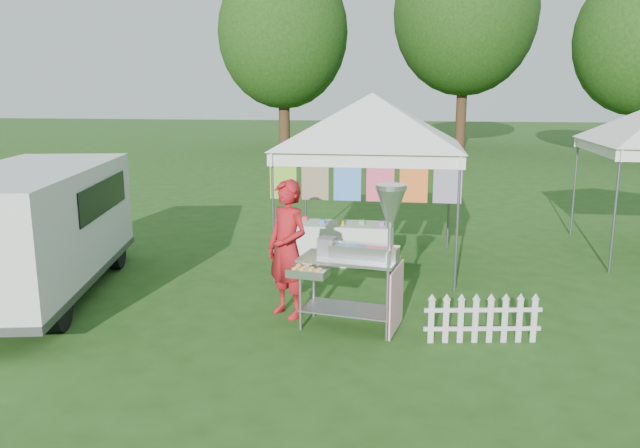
# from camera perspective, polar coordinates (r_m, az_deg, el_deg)

# --- Properties ---
(ground) EXTENTS (120.00, 120.00, 0.00)m
(ground) POSITION_cam_1_polar(r_m,az_deg,el_deg) (7.93, 2.48, -10.36)
(ground) COLOR #214914
(ground) RESTS_ON ground
(canopy_main) EXTENTS (4.24, 4.24, 3.45)m
(canopy_main) POSITION_cam_1_polar(r_m,az_deg,el_deg) (10.81, 4.81, 11.81)
(canopy_main) COLOR #59595E
(canopy_main) RESTS_ON ground
(tree_left) EXTENTS (6.40, 6.40, 9.53)m
(tree_left) POSITION_cam_1_polar(r_m,az_deg,el_deg) (32.15, -3.38, 17.00)
(tree_left) COLOR #352713
(tree_left) RESTS_ON ground
(tree_mid) EXTENTS (7.60, 7.60, 11.52)m
(tree_mid) POSITION_cam_1_polar(r_m,az_deg,el_deg) (35.59, 13.18, 18.34)
(tree_mid) COLOR #352713
(tree_mid) RESTS_ON ground
(donut_cart) EXTENTS (1.48, 0.92, 1.90)m
(donut_cart) POSITION_cam_1_polar(r_m,az_deg,el_deg) (7.85, 4.06, -2.00)
(donut_cart) COLOR gray
(donut_cart) RESTS_ON ground
(vendor) EXTENTS (0.82, 0.77, 1.88)m
(vendor) POSITION_cam_1_polar(r_m,az_deg,el_deg) (8.41, -3.01, -2.31)
(vendor) COLOR #A2131A
(vendor) RESTS_ON ground
(cargo_van) EXTENTS (2.83, 4.92, 1.92)m
(cargo_van) POSITION_cam_1_polar(r_m,az_deg,el_deg) (10.23, -24.62, -0.26)
(cargo_van) COLOR silver
(cargo_van) RESTS_ON ground
(picket_fence) EXTENTS (1.42, 0.28, 0.56)m
(picket_fence) POSITION_cam_1_polar(r_m,az_deg,el_deg) (7.93, 14.64, -8.52)
(picket_fence) COLOR silver
(picket_fence) RESTS_ON ground
(display_table) EXTENTS (1.80, 0.70, 0.72)m
(display_table) POSITION_cam_1_polar(r_m,az_deg,el_deg) (11.16, 2.04, -1.77)
(display_table) COLOR white
(display_table) RESTS_ON ground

